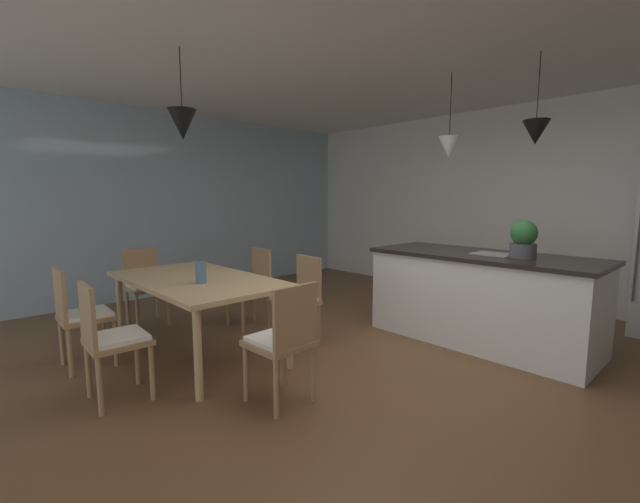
# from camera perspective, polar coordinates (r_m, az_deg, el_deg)

# --- Properties ---
(ground_plane) EXTENTS (10.00, 8.40, 0.04)m
(ground_plane) POSITION_cam_1_polar(r_m,az_deg,el_deg) (3.65, 9.66, -16.42)
(ground_plane) COLOR brown
(ceiling_slab) EXTENTS (10.00, 8.40, 0.12)m
(ceiling_slab) POSITION_cam_1_polar(r_m,az_deg,el_deg) (3.59, 10.76, 28.75)
(ceiling_slab) COLOR white
(wall_back_kitchen) EXTENTS (10.00, 0.12, 2.70)m
(wall_back_kitchen) POSITION_cam_1_polar(r_m,az_deg,el_deg) (6.27, 28.37, 5.65)
(wall_back_kitchen) COLOR white
(wall_back_kitchen) RESTS_ON ground_plane
(window_wall_left_glazing) EXTENTS (0.06, 8.40, 2.70)m
(window_wall_left_glazing) POSITION_cam_1_polar(r_m,az_deg,el_deg) (6.62, -19.47, 6.17)
(window_wall_left_glazing) COLOR #9EB7C6
(window_wall_left_glazing) RESTS_ON ground_plane
(dining_table) EXTENTS (1.81, 1.00, 0.73)m
(dining_table) POSITION_cam_1_polar(r_m,az_deg,el_deg) (3.95, -16.68, -4.37)
(dining_table) COLOR tan
(dining_table) RESTS_ON ground_plane
(chair_kitchen_end) EXTENTS (0.41, 0.41, 0.87)m
(chair_kitchen_end) POSITION_cam_1_polar(r_m,az_deg,el_deg) (2.95, -5.06, -11.91)
(chair_kitchen_end) COLOR #A87F56
(chair_kitchen_end) RESTS_ON ground_plane
(chair_far_left) EXTENTS (0.42, 0.42, 0.87)m
(chair_far_left) POSITION_cam_1_polar(r_m,az_deg,el_deg) (4.75, -9.40, -4.49)
(chair_far_left) COLOR #A87F56
(chair_far_left) RESTS_ON ground_plane
(chair_near_right) EXTENTS (0.42, 0.42, 0.87)m
(chair_near_right) POSITION_cam_1_polar(r_m,az_deg,el_deg) (3.32, -27.02, -10.46)
(chair_near_right) COLOR #A87F56
(chair_near_right) RESTS_ON ground_plane
(chair_far_right) EXTENTS (0.43, 0.43, 0.87)m
(chair_far_right) POSITION_cam_1_polar(r_m,az_deg,el_deg) (4.12, -3.01, -6.27)
(chair_far_right) COLOR #A87F56
(chair_far_right) RESTS_ON ground_plane
(chair_window_end) EXTENTS (0.41, 0.41, 0.87)m
(chair_window_end) POSITION_cam_1_polar(r_m,az_deg,el_deg) (5.14, -23.00, -4.10)
(chair_window_end) COLOR #A87F56
(chair_window_end) RESTS_ON ground_plane
(chair_near_left) EXTENTS (0.41, 0.41, 0.87)m
(chair_near_left) POSITION_cam_1_polar(r_m,az_deg,el_deg) (4.09, -30.27, -7.40)
(chair_near_left) COLOR #A87F56
(chair_near_left) RESTS_ON ground_plane
(kitchen_island) EXTENTS (2.15, 0.90, 0.91)m
(kitchen_island) POSITION_cam_1_polar(r_m,az_deg,el_deg) (4.47, 21.33, -5.85)
(kitchen_island) COLOR white
(kitchen_island) RESTS_ON ground_plane
(pendant_over_table) EXTENTS (0.24, 0.24, 0.76)m
(pendant_over_table) POSITION_cam_1_polar(r_m,az_deg,el_deg) (3.87, -18.46, 16.30)
(pendant_over_table) COLOR black
(pendant_over_island_main) EXTENTS (0.22, 0.22, 0.85)m
(pendant_over_island_main) POSITION_cam_1_polar(r_m,az_deg,el_deg) (4.58, 17.38, 13.58)
(pendant_over_island_main) COLOR black
(pendant_over_island_aux) EXTENTS (0.23, 0.23, 0.79)m
(pendant_over_island_aux) POSITION_cam_1_polar(r_m,az_deg,el_deg) (4.24, 27.63, 14.39)
(pendant_over_island_aux) COLOR black
(potted_plant_on_island) EXTENTS (0.23, 0.23, 0.35)m
(potted_plant_on_island) POSITION_cam_1_polar(r_m,az_deg,el_deg) (4.23, 26.29, 1.54)
(potted_plant_on_island) COLOR #4C4C51
(potted_plant_on_island) RESTS_ON kitchen_island
(vase_on_dining_table) EXTENTS (0.09, 0.09, 0.19)m
(vase_on_dining_table) POSITION_cam_1_polar(r_m,az_deg,el_deg) (3.65, -16.12, -2.80)
(vase_on_dining_table) COLOR slate
(vase_on_dining_table) RESTS_ON dining_table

